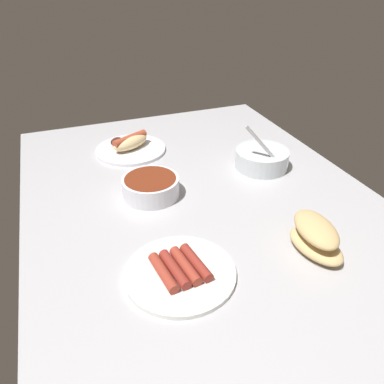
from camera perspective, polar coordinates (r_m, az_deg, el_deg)
ground_plane at (r=102.48cm, az=1.11°, el=-1.11°), size 120.00×90.00×3.00cm
plate_hotdog_assembled at (r=125.76cm, az=-9.30°, el=6.87°), size 22.49×22.49×5.61cm
bowl_coleslaw at (r=115.57cm, az=10.45°, el=5.06°), size 15.81×15.81×14.83cm
bread_stack at (r=85.44cm, az=18.09°, el=-6.48°), size 15.89×9.97×7.20cm
bowl_chili at (r=100.51cm, az=-6.22°, el=0.90°), size 15.04×15.04×5.24cm
plate_sausages at (r=77.45cm, az=-1.81°, el=-11.85°), size 22.51×22.51×3.14cm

